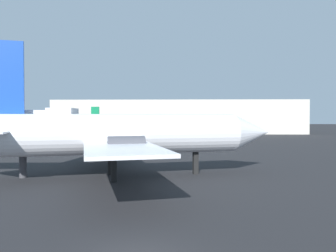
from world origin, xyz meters
TOP-DOWN VIEW (x-y plane):
  - airplane_at_gate at (-3.82, 18.47)m, footprint 31.62×29.08m
  - airplane_distant at (-12.87, 76.84)m, footprint 26.72×23.33m
  - light_mast_left at (-48.42, 78.07)m, footprint 2.40×0.50m
  - terminal_building at (1.83, 116.11)m, footprint 92.34×26.09m

SIDE VIEW (x-z plane):
  - airplane_distant at x=-12.87m, z-range -1.62..7.40m
  - airplane_at_gate at x=-3.82m, z-range -2.13..10.61m
  - terminal_building at x=1.83m, z-range 0.00..12.37m
  - light_mast_left at x=-48.42m, z-range 1.30..24.66m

